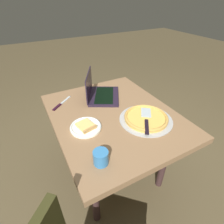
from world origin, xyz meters
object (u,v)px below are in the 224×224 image
table_knife (60,104)px  pizza_plate (86,127)px  pizza_tray (146,118)px  drink_cup (101,157)px  laptop (100,93)px  dining_table (113,122)px

table_knife → pizza_plate: bearing=11.5°
pizza_tray → table_knife: bearing=-135.2°
table_knife → pizza_tray: bearing=44.8°
pizza_plate → drink_cup: bearing=-5.9°
table_knife → drink_cup: 0.69m
pizza_tray → table_knife: pizza_tray is taller
pizza_tray → table_knife: (-0.49, -0.49, -0.01)m
pizza_tray → drink_cup: drink_cup is taller
pizza_plate → pizza_tray: bearing=74.4°
laptop → pizza_tray: size_ratio=1.09×
dining_table → pizza_plate: (0.07, -0.25, 0.10)m
laptop → drink_cup: 0.71m
laptop → pizza_tray: bearing=18.2°
dining_table → laptop: 0.30m
pizza_plate → table_knife: pizza_plate is taller
table_knife → dining_table: bearing=46.0°
dining_table → table_knife: size_ratio=5.67×
pizza_plate → drink_cup: 0.31m
pizza_plate → table_knife: bearing=-168.5°
pizza_tray → drink_cup: 0.49m
pizza_plate → drink_cup: drink_cup is taller
dining_table → pizza_tray: bearing=42.8°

